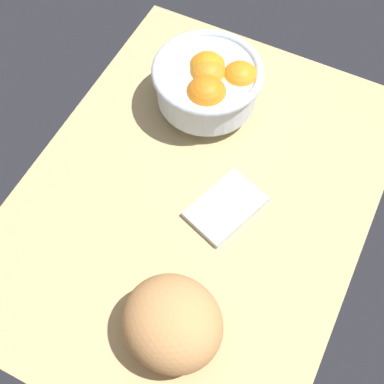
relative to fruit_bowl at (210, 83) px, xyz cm
name	(u,v)px	position (x,y,z in cm)	size (l,w,h in cm)	color
ground_plane	(195,200)	(19.39, 6.56, -8.67)	(80.83, 60.42, 3.00)	tan
fruit_bowl	(210,83)	(0.00, 0.00, 0.00)	(20.88, 20.88, 12.25)	silver
bread_loaf	(172,323)	(43.18, 14.48, -1.58)	(15.67, 14.53, 11.19)	tan
napkin_folded	(225,208)	(19.47, 12.58, -6.56)	(13.30, 8.77, 1.22)	silver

